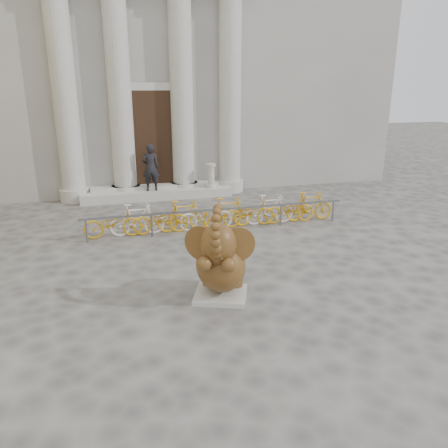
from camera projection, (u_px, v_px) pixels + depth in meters
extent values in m
plane|color=#474442|center=(213.00, 302.00, 9.22)|extent=(80.00, 80.00, 0.00)
cube|color=gray|center=(137.00, 51.00, 21.19)|extent=(22.00, 10.00, 12.00)
cube|color=black|center=(153.00, 139.00, 17.64)|extent=(2.40, 0.16, 4.00)
cylinder|color=#A8A59E|center=(65.00, 96.00, 16.20)|extent=(0.90, 0.90, 8.00)
cylinder|color=#A8A59E|center=(120.00, 96.00, 16.71)|extent=(0.90, 0.90, 8.00)
cylinder|color=#A8A59E|center=(182.00, 96.00, 17.32)|extent=(0.90, 0.90, 8.00)
cylinder|color=#A8A59E|center=(230.00, 95.00, 17.83)|extent=(0.90, 0.90, 8.00)
cube|color=#A8A59E|center=(157.00, 193.00, 17.80)|extent=(6.00, 1.20, 0.36)
cube|color=#A8A59E|center=(221.00, 295.00, 9.43)|extent=(1.37, 1.31, 0.11)
ellipsoid|color=black|center=(222.00, 274.00, 9.55)|extent=(1.17, 1.15, 0.70)
ellipsoid|color=black|center=(221.00, 265.00, 9.25)|extent=(1.46, 1.60, 1.13)
cylinder|color=black|center=(210.00, 278.00, 9.77)|extent=(0.42, 0.42, 0.28)
cylinder|color=black|center=(236.00, 279.00, 9.70)|extent=(0.42, 0.42, 0.28)
cylinder|color=black|center=(206.00, 263.00, 8.79)|extent=(0.48, 0.70, 0.43)
cylinder|color=black|center=(230.00, 264.00, 8.74)|extent=(0.48, 0.70, 0.43)
ellipsoid|color=black|center=(218.00, 244.00, 8.69)|extent=(0.95, 0.92, 0.87)
cylinder|color=black|center=(201.00, 243.00, 8.87)|extent=(0.60, 0.52, 0.74)
cylinder|color=black|center=(237.00, 245.00, 8.79)|extent=(0.74, 0.10, 0.74)
cone|color=beige|center=(210.00, 256.00, 8.55)|extent=(0.11, 0.26, 0.12)
cone|color=beige|center=(224.00, 257.00, 8.52)|extent=(0.21, 0.25, 0.12)
cube|color=slate|center=(219.00, 209.00, 13.55)|extent=(8.35, 0.06, 0.06)
cylinder|color=slate|center=(86.00, 231.00, 12.65)|extent=(0.06, 0.06, 0.70)
cylinder|color=slate|center=(152.00, 226.00, 13.13)|extent=(0.06, 0.06, 0.70)
cylinder|color=slate|center=(219.00, 220.00, 13.66)|extent=(0.06, 0.06, 0.70)
cylinder|color=slate|center=(281.00, 215.00, 14.19)|extent=(0.06, 0.06, 0.70)
cylinder|color=slate|center=(333.00, 211.00, 14.67)|extent=(0.06, 0.06, 0.70)
imported|color=orange|center=(113.00, 221.00, 13.02)|extent=(1.70, 0.50, 1.00)
imported|color=beige|center=(137.00, 220.00, 13.21)|extent=(1.66, 0.47, 1.00)
imported|color=orange|center=(160.00, 218.00, 13.39)|extent=(1.70, 0.50, 1.00)
imported|color=orange|center=(183.00, 216.00, 13.57)|extent=(1.66, 0.47, 1.00)
imported|color=beige|center=(206.00, 214.00, 13.75)|extent=(1.70, 0.50, 1.00)
imported|color=orange|center=(228.00, 213.00, 13.94)|extent=(1.66, 0.47, 1.00)
imported|color=orange|center=(249.00, 211.00, 14.12)|extent=(1.70, 0.50, 1.00)
imported|color=beige|center=(269.00, 209.00, 14.30)|extent=(1.66, 0.47, 1.00)
imported|color=orange|center=(290.00, 208.00, 14.48)|extent=(1.70, 0.50, 1.00)
imported|color=orange|center=(309.00, 206.00, 14.66)|extent=(1.66, 0.47, 1.00)
imported|color=black|center=(151.00, 168.00, 17.22)|extent=(0.68, 0.45, 1.85)
cylinder|color=#A8A59E|center=(211.00, 186.00, 18.01)|extent=(0.40, 0.40, 0.12)
cylinder|color=#A8A59E|center=(211.00, 177.00, 17.89)|extent=(0.28, 0.28, 0.91)
cylinder|color=#A8A59E|center=(211.00, 165.00, 17.75)|extent=(0.40, 0.40, 0.10)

